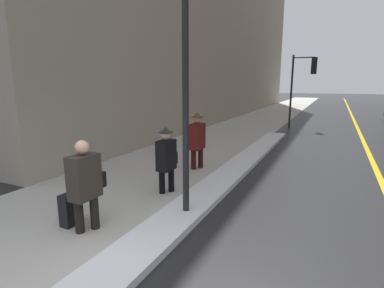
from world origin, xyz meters
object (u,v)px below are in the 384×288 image
pedestrian_trailing (85,182)px  pedestrian_with_shoulder_bag (167,157)px  traffic_light_near (305,76)px  rolling_suitcase (71,209)px  lamp_post (185,51)px  pedestrian_in_fedora (197,138)px

pedestrian_trailing → pedestrian_with_shoulder_bag: bearing=173.5°
traffic_light_near → pedestrian_with_shoulder_bag: traffic_light_near is taller
rolling_suitcase → pedestrian_trailing: bearing=87.8°
pedestrian_trailing → traffic_light_near: bearing=173.3°
pedestrian_trailing → pedestrian_with_shoulder_bag: 2.23m
pedestrian_trailing → pedestrian_with_shoulder_bag: pedestrian_trailing is taller
lamp_post → pedestrian_trailing: lamp_post is taller
traffic_light_near → rolling_suitcase: (-2.47, -14.45, -2.64)m
lamp_post → pedestrian_with_shoulder_bag: 2.61m
pedestrian_in_fedora → lamp_post: bearing=22.1°
traffic_light_near → pedestrian_with_shoulder_bag: (-1.74, -12.26, -2.09)m
pedestrian_with_shoulder_bag → rolling_suitcase: pedestrian_with_shoulder_bag is taller
pedestrian_with_shoulder_bag → pedestrian_in_fedora: pedestrian_in_fedora is taller
lamp_post → traffic_light_near: 13.25m
traffic_light_near → pedestrian_in_fedora: 10.52m
lamp_post → pedestrian_in_fedora: (-1.17, 3.08, -2.14)m
traffic_light_near → pedestrian_trailing: traffic_light_near is taller
traffic_light_near → pedestrian_with_shoulder_bag: size_ratio=2.59×
lamp_post → rolling_suitcase: bearing=-144.4°
traffic_light_near → pedestrian_with_shoulder_bag: bearing=-102.4°
pedestrian_trailing → rolling_suitcase: 0.73m
pedestrian_with_shoulder_bag → pedestrian_trailing: bearing=-6.5°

